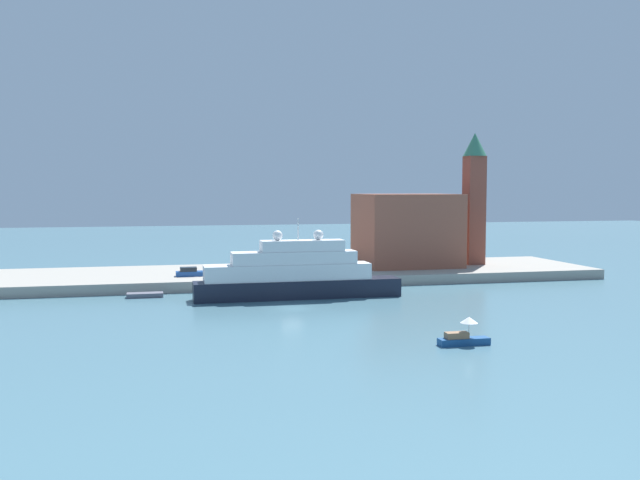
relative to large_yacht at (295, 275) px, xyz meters
name	(u,v)px	position (x,y,z in m)	size (l,w,h in m)	color
ground	(292,308)	(-1.95, -7.99, -3.14)	(400.00, 400.00, 0.00)	slate
quay_dock	(260,275)	(-1.95, 19.50, -2.35)	(110.00, 22.98, 1.57)	gray
large_yacht	(295,275)	(0.00, 0.00, 0.00)	(27.99, 4.01, 10.83)	black
small_motorboat	(464,336)	(10.04, -31.52, -2.23)	(4.94, 1.66, 2.68)	navy
work_barge	(145,295)	(-19.73, 5.39, -2.84)	(4.83, 1.96, 0.60)	#595966
harbor_building	(406,230)	(23.69, 21.30, 4.57)	(15.95, 14.11, 12.26)	#93513D
bell_tower	(474,193)	(35.85, 20.65, 10.86)	(4.08, 4.08, 22.81)	brown
parked_car	(189,272)	(-13.36, 14.67, -0.98)	(4.14, 1.76, 1.37)	#1E4C99
person_figure	(232,273)	(-7.42, 10.38, -0.72)	(0.36, 0.36, 1.82)	maroon
mooring_bollard	(307,275)	(3.67, 9.02, -1.15)	(0.38, 0.38, 0.83)	black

